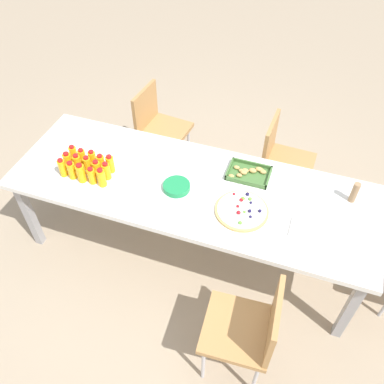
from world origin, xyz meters
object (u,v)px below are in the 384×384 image
Objects in this scene: juice_bottle_13 at (101,163)px; chair_near_right at (250,328)px; juice_bottle_1 at (72,170)px; juice_bottle_6 at (77,163)px; cardboard_tube at (354,192)px; juice_bottle_9 at (106,171)px; snack_tray at (249,173)px; chair_far_left at (158,124)px; juice_bottle_4 at (102,178)px; juice_bottle_0 at (62,168)px; juice_bottle_10 at (74,154)px; juice_bottle_11 at (82,157)px; chair_far_right at (281,157)px; juice_bottle_3 at (92,176)px; juice_bottle_8 at (97,169)px; napkin_stack at (302,229)px; fruit_pizza at (242,210)px; juice_bottle_5 at (68,161)px; juice_bottle_14 at (110,164)px; party_table at (191,191)px; juice_bottle_2 at (81,173)px; juice_bottle_12 at (93,159)px; juice_bottle_7 at (88,165)px.

chair_near_right is at bearing -29.00° from juice_bottle_13.
juice_bottle_6 is at bearing 89.75° from juice_bottle_1.
juice_bottle_13 is 0.85× the size of cardboard_tube.
snack_tray is at bearing 21.15° from juice_bottle_9.
juice_bottle_4 is at bearing 7.55° from chair_far_left.
juice_bottle_10 is at bearing 90.75° from juice_bottle_0.
juice_bottle_4 is 1.04× the size of juice_bottle_11.
juice_bottle_3 is at bearing -48.43° from chair_far_right.
juice_bottle_11 is (0.07, 0.14, -0.00)m from juice_bottle_0.
juice_bottle_8 is 1.44m from napkin_stack.
chair_near_right is at bearing -70.05° from fruit_pizza.
snack_tray is (1.16, 0.36, -0.05)m from juice_bottle_6.
chair_near_right is 5.88× the size of juice_bottle_11.
juice_bottle_3 is at bearing -17.47° from juice_bottle_5.
juice_bottle_14 reaches higher than juice_bottle_1.
chair_far_left is 0.94m from juice_bottle_13.
juice_bottle_5 is at bearing -89.22° from juice_bottle_10.
juice_bottle_9 is at bearing -179.69° from fruit_pizza.
juice_bottle_2 reaches higher than party_table.
juice_bottle_1 is at bearing -153.96° from juice_bottle_8.
fruit_pizza is 2.33× the size of napkin_stack.
chair_far_right is 5.80× the size of juice_bottle_6.
chair_far_left is 0.97m from juice_bottle_10.
juice_bottle_10 is 0.23m from juice_bottle_13.
juice_bottle_10 is 1.09× the size of juice_bottle_13.
chair_far_right is 2.37× the size of fruit_pizza.
juice_bottle_13 is (0.15, 0.14, -0.00)m from juice_bottle_1.
juice_bottle_3 is 1.44m from napkin_stack.
juice_bottle_0 reaches higher than juice_bottle_8.
juice_bottle_6 is at bearing 179.06° from juice_bottle_8.
juice_bottle_2 is 1.03× the size of juice_bottle_4.
juice_bottle_5 is (-0.27, -0.96, 0.29)m from chair_far_left.
juice_bottle_10 is 1.00× the size of juice_bottle_14.
juice_bottle_12 is at bearing -171.64° from cardboard_tube.
juice_bottle_3 is (0.08, 0.01, -0.01)m from juice_bottle_2.
napkin_stack is (1.51, -0.02, -0.06)m from juice_bottle_7.
juice_bottle_5 is (-0.88, -0.13, 0.12)m from party_table.
juice_bottle_3 is 0.07m from juice_bottle_8.
snack_tray is (1.16, 0.29, -0.05)m from juice_bottle_11.
fruit_pizza is at bearing 176.49° from napkin_stack.
juice_bottle_3 is 0.93× the size of juice_bottle_10.
juice_bottle_6 is (-0.16, 0.08, 0.01)m from juice_bottle_3.
juice_bottle_7 is at bearing -170.46° from party_table.
juice_bottle_9 is 0.10m from juice_bottle_13.
snack_tray is (1.08, 0.28, -0.05)m from juice_bottle_12.
chair_far_left is (-1.24, 1.60, 0.00)m from chair_near_right.
cardboard_tube is (1.79, 0.42, 0.01)m from juice_bottle_2.
juice_bottle_4 is 0.15m from juice_bottle_14.
juice_bottle_4 is 0.98× the size of juice_bottle_7.
juice_bottle_5 and juice_bottle_14 have the same top height.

